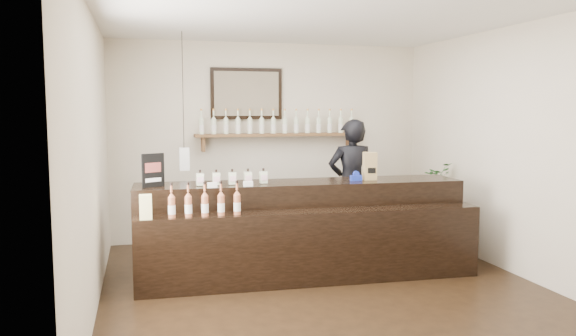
{
  "coord_description": "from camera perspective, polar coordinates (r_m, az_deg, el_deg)",
  "views": [
    {
      "loc": [
        -1.82,
        -5.4,
        1.86
      ],
      "look_at": [
        -0.21,
        0.7,
        1.2
      ],
      "focal_mm": 35.0,
      "sensor_mm": 36.0,
      "label": 1
    }
  ],
  "objects": [
    {
      "name": "ground",
      "position": [
        6.0,
        3.73,
        -12.11
      ],
      "size": [
        5.0,
        5.0,
        0.0
      ],
      "primitive_type": "plane",
      "color": "black",
      "rests_on": "ground"
    },
    {
      "name": "room_shell",
      "position": [
        5.7,
        3.84,
        4.38
      ],
      "size": [
        5.0,
        5.0,
        5.0
      ],
      "color": "beige",
      "rests_on": "ground"
    },
    {
      "name": "back_wall_decor",
      "position": [
        7.96,
        -2.6,
        5.19
      ],
      "size": [
        2.66,
        0.96,
        1.69
      ],
      "color": "brown",
      "rests_on": "ground"
    },
    {
      "name": "counter",
      "position": [
        6.37,
        1.59,
        -6.48
      ],
      "size": [
        3.74,
        1.14,
        1.21
      ],
      "color": "black",
      "rests_on": "ground"
    },
    {
      "name": "promo_sign",
      "position": [
        6.11,
        -13.54,
        -0.23
      ],
      "size": [
        0.24,
        0.13,
        0.36
      ],
      "color": "black",
      "rests_on": "counter"
    },
    {
      "name": "paper_bag",
      "position": [
        6.61,
        8.32,
        0.19
      ],
      "size": [
        0.16,
        0.13,
        0.33
      ],
      "color": "olive",
      "rests_on": "counter"
    },
    {
      "name": "tape_dispenser",
      "position": [
        6.53,
        6.93,
        -0.91
      ],
      "size": [
        0.13,
        0.05,
        0.11
      ],
      "color": "#172CA7",
      "rests_on": "counter"
    },
    {
      "name": "side_cabinet",
      "position": [
        7.82,
        14.82,
        -5.14
      ],
      "size": [
        0.51,
        0.61,
        0.76
      ],
      "color": "brown",
      "rests_on": "ground"
    },
    {
      "name": "potted_plant",
      "position": [
        7.73,
        14.94,
        -0.94
      ],
      "size": [
        0.46,
        0.43,
        0.4
      ],
      "primitive_type": "imported",
      "rotation": [
        0.0,
        0.0,
        0.45
      ],
      "color": "#2A6026",
      "rests_on": "side_cabinet"
    },
    {
      "name": "shopkeeper",
      "position": [
        7.51,
        6.44,
        -0.8
      ],
      "size": [
        0.74,
        0.5,
        1.96
      ],
      "primitive_type": "imported",
      "rotation": [
        0.0,
        0.0,
        3.09
      ],
      "color": "black",
      "rests_on": "ground"
    }
  ]
}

